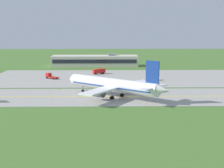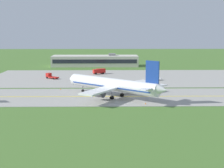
% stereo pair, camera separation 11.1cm
% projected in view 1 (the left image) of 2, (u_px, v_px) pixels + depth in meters
% --- Properties ---
extents(ground_plane, '(500.00, 500.00, 0.00)m').
position_uv_depth(ground_plane, '(131.00, 97.00, 107.52)').
color(ground_plane, '#47702D').
extents(taxiway_strip, '(240.00, 28.00, 0.10)m').
position_uv_depth(taxiway_strip, '(131.00, 96.00, 107.51)').
color(taxiway_strip, '#9E9B93').
rests_on(taxiway_strip, ground).
extents(apron_pad, '(140.00, 52.00, 0.10)m').
position_uv_depth(apron_pad, '(146.00, 77.00, 149.08)').
color(apron_pad, '#9E9B93').
rests_on(apron_pad, ground).
extents(taxiway_centreline, '(220.00, 0.60, 0.01)m').
position_uv_depth(taxiway_centreline, '(131.00, 96.00, 107.50)').
color(taxiway_centreline, yellow).
rests_on(taxiway_centreline, taxiway_strip).
extents(airplane_lead, '(32.91, 29.52, 12.70)m').
position_uv_depth(airplane_lead, '(113.00, 85.00, 105.53)').
color(airplane_lead, white).
rests_on(airplane_lead, ground).
extents(service_truck_fuel, '(6.30, 4.40, 2.60)m').
position_uv_depth(service_truck_fuel, '(99.00, 71.00, 159.81)').
color(service_truck_fuel, red).
rests_on(service_truck_fuel, ground).
extents(service_truck_catering, '(6.27, 5.62, 2.59)m').
position_uv_depth(service_truck_catering, '(51.00, 76.00, 145.50)').
color(service_truck_catering, red).
rests_on(service_truck_catering, ground).
extents(service_truck_pushback, '(6.59, 4.88, 2.59)m').
position_uv_depth(service_truck_pushback, '(152.00, 77.00, 142.26)').
color(service_truck_pushback, silver).
rests_on(service_truck_pushback, ground).
extents(terminal_building, '(49.78, 13.38, 7.35)m').
position_uv_depth(terminal_building, '(95.00, 61.00, 193.62)').
color(terminal_building, beige).
rests_on(terminal_building, ground).
extents(traffic_cone_near_edge, '(0.44, 0.44, 0.60)m').
position_uv_depth(traffic_cone_near_edge, '(61.00, 89.00, 118.96)').
color(traffic_cone_near_edge, orange).
rests_on(traffic_cone_near_edge, ground).
extents(traffic_cone_mid_edge, '(0.44, 0.44, 0.60)m').
position_uv_depth(traffic_cone_mid_edge, '(103.00, 89.00, 119.48)').
color(traffic_cone_mid_edge, orange).
rests_on(traffic_cone_mid_edge, ground).
extents(traffic_cone_far_edge, '(0.44, 0.44, 0.60)m').
position_uv_depth(traffic_cone_far_edge, '(146.00, 103.00, 96.44)').
color(traffic_cone_far_edge, orange).
rests_on(traffic_cone_far_edge, ground).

